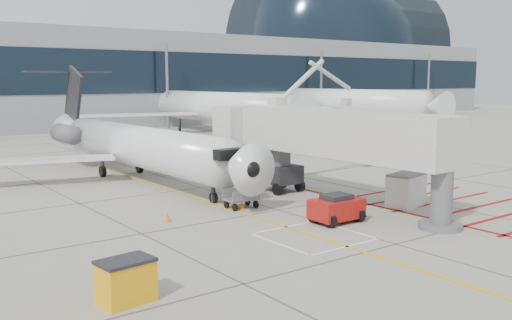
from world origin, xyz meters
TOP-DOWN VIEW (x-y plane):
  - ground_plane at (0.00, 0.00)m, footprint 260.00×260.00m
  - regional_jet at (-1.94, 14.69)m, footprint 24.46×30.62m
  - jet_bridge at (3.54, 2.46)m, footprint 8.83×17.81m
  - pushback_tug at (0.65, 0.26)m, footprint 2.56×1.62m
  - spill_bin at (-11.89, -3.10)m, footprint 1.75×1.26m
  - baggage_cart at (-1.30, 5.60)m, footprint 1.79×1.16m
  - ground_power_unit at (6.29, 0.53)m, footprint 2.55×1.81m
  - cone_nose at (-5.99, 5.31)m, footprint 0.35×0.35m
  - cone_side at (-1.41, 5.40)m, footprint 0.32×0.32m
  - terminal_building at (10.00, 70.00)m, footprint 180.00×28.00m
  - terminal_glass_band at (10.00, 55.95)m, footprint 180.00×0.10m
  - terminal_dome at (70.00, 70.00)m, footprint 40.00×28.00m
  - bg_aircraft_c at (21.55, 46.00)m, footprint 35.77×39.74m
  - bg_aircraft_d at (45.50, 46.00)m, footprint 36.65×40.72m

SIDE VIEW (x-z plane):
  - ground_plane at x=0.00m, z-range 0.00..0.00m
  - cone_side at x=-1.41m, z-range 0.00..0.44m
  - cone_nose at x=-5.99m, z-range 0.00..0.49m
  - baggage_cart at x=-1.30m, z-range 0.00..1.11m
  - spill_bin at x=-11.89m, z-range 0.00..1.42m
  - pushback_tug at x=0.65m, z-range 0.00..1.48m
  - ground_power_unit at x=6.29m, z-range 0.00..1.83m
  - jet_bridge at x=3.54m, z-range 0.00..7.03m
  - regional_jet at x=-1.94m, z-range 0.00..7.93m
  - bg_aircraft_c at x=21.55m, z-range 0.00..11.92m
  - bg_aircraft_d at x=45.50m, z-range 0.00..12.22m
  - terminal_building at x=10.00m, z-range 0.00..14.00m
  - terminal_glass_band at x=10.00m, z-range 5.00..11.00m
  - terminal_dome at x=70.00m, z-range 0.00..28.00m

